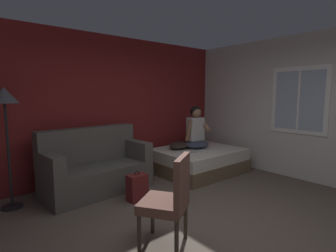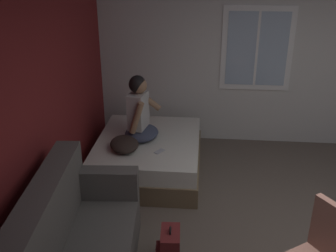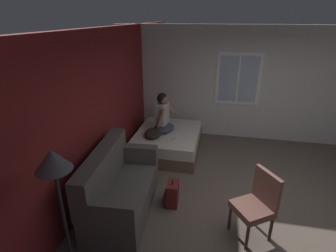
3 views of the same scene
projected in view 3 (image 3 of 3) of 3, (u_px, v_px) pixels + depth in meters
The scene contains 11 objects.
ground_plane at pixel (261, 209), 4.22m from camera, with size 40.00×40.00×0.00m, color brown.
wall_back_accent at pixel (89, 118), 4.23m from camera, with size 10.49×0.16×2.70m, color maroon.
wall_side_with_window at pixel (255, 85), 6.24m from camera, with size 0.19×6.92×2.70m.
bed at pixel (168, 141), 5.94m from camera, with size 1.70×1.40×0.48m.
couch at pixel (119, 189), 4.06m from camera, with size 1.76×0.94×1.04m.
side_chair at pixel (257, 203), 3.55m from camera, with size 0.64×0.64×0.98m.
person_seated at pixel (163, 116), 5.76m from camera, with size 0.59×0.53×0.88m.
backpack at pixel (172, 194), 4.26m from camera, with size 0.31×0.24×0.46m.
throw_pillow at pixel (153, 133), 5.59m from camera, with size 0.48×0.36×0.14m, color #2D231E.
cell_phone at pixel (173, 139), 5.50m from camera, with size 0.07×0.14×0.01m, color #B7B7BC.
floor_lamp at pixel (55, 174), 2.58m from camera, with size 0.36×0.36×1.70m.
Camera 3 is at (-3.61, 0.78, 2.87)m, focal length 28.00 mm.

